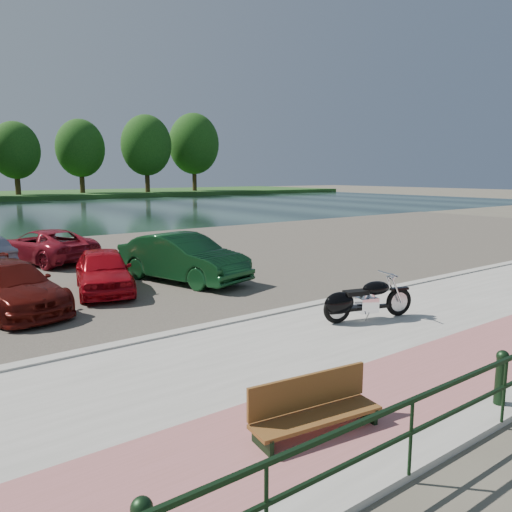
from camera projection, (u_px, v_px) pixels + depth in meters
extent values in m
plane|color=#595447|center=(370.00, 329.00, 11.06)|extent=(200.00, 200.00, 0.00)
cube|color=#9D9C94|center=(408.00, 338.00, 10.26)|extent=(60.00, 6.00, 0.10)
cube|color=#A15E5B|center=(477.00, 357.00, 9.06)|extent=(60.00, 2.00, 0.01)
cube|color=#9D9C94|center=(309.00, 306.00, 12.64)|extent=(60.00, 0.30, 0.14)
cube|color=#474239|center=(155.00, 260.00, 19.79)|extent=(60.00, 18.00, 0.04)
cube|color=#182B27|center=(9.00, 214.00, 42.79)|extent=(120.00, 40.00, 0.00)
cylinder|color=black|center=(266.00, 509.00, 4.28)|extent=(0.04, 0.04, 0.90)
cylinder|color=black|center=(411.00, 437.00, 5.46)|extent=(0.04, 0.04, 0.90)
cylinder|color=black|center=(504.00, 390.00, 6.63)|extent=(0.04, 0.04, 0.90)
sphere|color=black|center=(142.00, 508.00, 3.89)|extent=(0.18, 0.18, 0.18)
cylinder|color=black|center=(501.00, 381.00, 7.18)|extent=(0.16, 0.16, 0.70)
sphere|color=black|center=(503.00, 356.00, 7.12)|extent=(0.18, 0.18, 0.18)
cylinder|color=#342612|center=(17.00, 178.00, 66.47)|extent=(0.70, 0.70, 4.50)
ellipsoid|color=#133A0F|center=(15.00, 150.00, 65.88)|extent=(6.30, 6.30, 7.56)
cylinder|color=#342612|center=(82.00, 176.00, 72.83)|extent=(0.70, 0.70, 4.95)
ellipsoid|color=#133A0F|center=(80.00, 148.00, 72.18)|extent=(6.93, 6.93, 8.32)
cylinder|color=#342612|center=(147.00, 174.00, 75.85)|extent=(0.70, 0.70, 5.40)
ellipsoid|color=#133A0F|center=(146.00, 145.00, 75.14)|extent=(7.56, 7.56, 9.07)
cylinder|color=#342612|center=(194.00, 173.00, 82.20)|extent=(0.70, 0.70, 5.85)
ellipsoid|color=#133A0F|center=(194.00, 144.00, 81.44)|extent=(8.19, 8.19, 9.83)
torus|color=black|center=(399.00, 302.00, 11.65)|extent=(0.69, 0.29, 0.68)
torus|color=black|center=(337.00, 309.00, 11.06)|extent=(0.69, 0.29, 0.68)
cylinder|color=#B2B2B7|center=(399.00, 302.00, 11.65)|extent=(0.46, 0.18, 0.46)
cylinder|color=#B2B2B7|center=(337.00, 309.00, 11.06)|extent=(0.46, 0.18, 0.46)
cylinder|color=silver|center=(397.00, 290.00, 11.46)|extent=(0.33, 0.13, 0.63)
cylinder|color=silver|center=(392.00, 289.00, 11.64)|extent=(0.33, 0.13, 0.63)
cylinder|color=silver|center=(388.00, 274.00, 11.42)|extent=(0.23, 0.73, 0.04)
sphere|color=silver|center=(392.00, 277.00, 11.47)|extent=(0.20, 0.20, 0.16)
sphere|color=silver|center=(394.00, 277.00, 11.50)|extent=(0.13, 0.13, 0.11)
cube|color=black|center=(399.00, 289.00, 11.60)|extent=(0.47, 0.25, 0.06)
cube|color=black|center=(369.00, 308.00, 11.37)|extent=(1.18, 0.41, 0.08)
cube|color=silver|center=(367.00, 305.00, 11.34)|extent=(0.52, 0.43, 0.34)
cylinder|color=silver|center=(371.00, 296.00, 11.34)|extent=(0.28, 0.24, 0.27)
cylinder|color=silver|center=(363.00, 297.00, 11.27)|extent=(0.28, 0.24, 0.27)
ellipsoid|color=black|center=(376.00, 288.00, 11.36)|extent=(0.75, 0.52, 0.32)
cube|color=black|center=(356.00, 293.00, 11.18)|extent=(0.60, 0.41, 0.10)
ellipsoid|color=black|center=(339.00, 303.00, 11.06)|extent=(0.79, 0.51, 0.50)
cube|color=black|center=(337.00, 306.00, 11.05)|extent=(0.43, 0.28, 0.30)
cylinder|color=silver|center=(352.00, 310.00, 11.40)|extent=(1.09, 0.37, 0.09)
cylinder|color=silver|center=(352.00, 306.00, 11.38)|extent=(1.09, 0.37, 0.09)
cylinder|color=#B2B2B7|center=(367.00, 317.00, 11.17)|extent=(0.06, 0.14, 0.22)
cube|color=brown|center=(317.00, 417.00, 6.37)|extent=(1.84, 0.69, 0.05)
cube|color=brown|center=(308.00, 391.00, 6.50)|extent=(1.79, 0.29, 0.45)
cube|color=black|center=(263.00, 441.00, 6.01)|extent=(0.12, 0.45, 0.22)
cube|color=black|center=(365.00, 411.00, 6.77)|extent=(0.12, 0.45, 0.22)
imported|color=#54100C|center=(9.00, 287.00, 12.23)|extent=(2.45, 4.43, 1.22)
imported|color=#B00B16|center=(103.00, 270.00, 14.25)|extent=(2.38, 3.91, 1.25)
imported|color=#103C1C|center=(183.00, 258.00, 15.64)|extent=(2.80, 4.79, 1.49)
imported|color=maroon|center=(45.00, 246.00, 19.07)|extent=(3.31, 4.98, 1.27)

